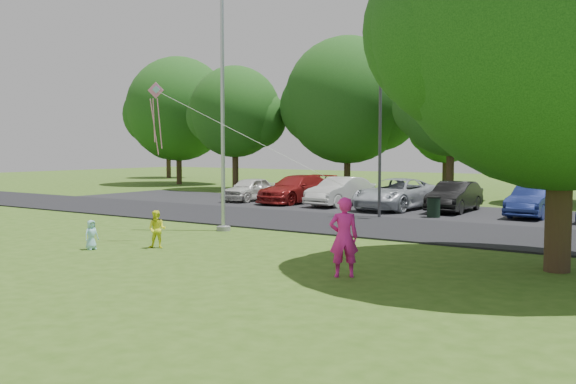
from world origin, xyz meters
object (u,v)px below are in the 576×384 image
Objects in this scene: street_lamp at (386,127)px; child_yellow at (157,229)px; big_tree at (559,18)px; trash_can at (434,208)px; flagpole at (223,115)px; woman at (344,237)px; child_blue at (91,235)px; kite at (161,107)px.

child_yellow is (-2.16, -11.09, -3.30)m from street_lamp.
street_lamp is 11.99m from big_tree.
child_yellow is at bearing -107.50° from trash_can.
flagpole is 9.63m from woman.
flagpole is at bearing 2.25° from child_blue.
trash_can is 13.15m from woman.
flagpole reaches higher than woman.
big_tree reaches higher than child_yellow.
child_yellow is at bearing -82.43° from kite.
child_blue is (-1.42, -1.27, -0.13)m from child_yellow.
street_lamp is (3.13, 6.85, -0.30)m from flagpole.
big_tree is at bearing -64.21° from child_blue.
street_lamp is at bearing -146.04° from trash_can.
child_yellow reaches higher than child_blue.
child_blue is at bearing -161.13° from big_tree.
flagpole is 11.78m from big_tree.
flagpole is 5.64m from child_yellow.
woman is at bearing -32.16° from flagpole.
street_lamp is 3.45× the size of woman.
flagpole is at bearing -120.33° from street_lamp.
woman is at bearing -74.51° from street_lamp.
kite is (0.25, -3.27, 0.11)m from flagpole.
trash_can is 0.12× the size of kite.
street_lamp is at bearing -106.00° from woman.
kite is at bearing -170.59° from big_tree.
trash_can is at bearing 58.87° from flagpole.
flagpole is 8.81× the size of child_yellow.
trash_can is 1.06× the size of child_blue.
flagpole is 10.70× the size of trash_can.
street_lamp is 10.54m from kite.
flagpole is 3.28m from kite.
trash_can is 14.50m from child_blue.
street_lamp reaches higher than kite.
woman reaches higher than child_yellow.
big_tree is 7.29m from woman.
street_lamp is 5.67× the size of child_yellow.
kite is at bearing 99.48° from child_yellow.
big_tree is 12.25m from child_yellow.
big_tree is (6.71, -9.40, 5.61)m from trash_can.
child_yellow is at bearing -164.99° from big_tree.
woman reaches higher than child_blue.
big_tree is 12.10× the size of child_blue.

